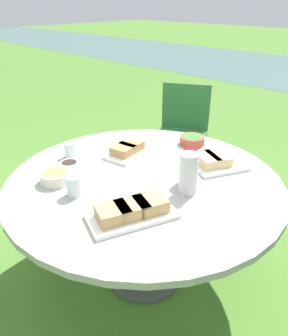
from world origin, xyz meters
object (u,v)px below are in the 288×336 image
chair_near_right (183,126)px  water_pitcher (188,174)px  wine_glass (190,159)px  dining_table (144,190)px

chair_near_right → water_pitcher: water_pitcher is taller
water_pitcher → wine_glass: bearing=125.3°
dining_table → chair_near_right: 1.35m
dining_table → chair_near_right: chair_near_right is taller
chair_near_right → wine_glass: bearing=-51.2°
dining_table → water_pitcher: (0.26, 0.04, 0.18)m
wine_glass → dining_table: bearing=-144.2°
chair_near_right → wine_glass: size_ratio=4.86×
water_pitcher → wine_glass: 0.12m
chair_near_right → wine_glass: wine_glass is taller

